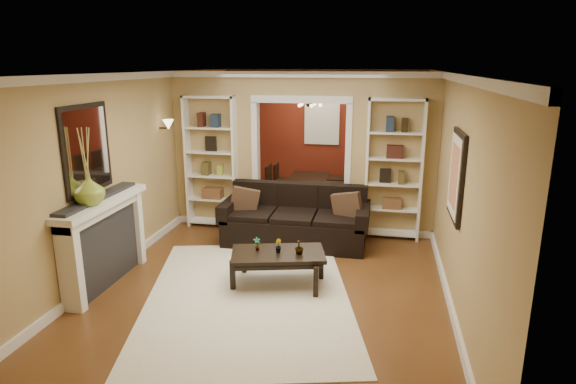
% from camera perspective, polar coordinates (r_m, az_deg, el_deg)
% --- Properties ---
extents(floor, '(8.00, 8.00, 0.00)m').
position_cam_1_polar(floor, '(7.45, -0.06, -7.26)').
color(floor, brown).
rests_on(floor, ground).
extents(ceiling, '(8.00, 8.00, 0.00)m').
position_cam_1_polar(ceiling, '(6.90, -0.07, 13.99)').
color(ceiling, white).
rests_on(ceiling, ground).
extents(wall_back, '(8.00, 0.00, 8.00)m').
position_cam_1_polar(wall_back, '(10.95, 4.06, 7.23)').
color(wall_back, tan).
rests_on(wall_back, ground).
extents(wall_front, '(8.00, 0.00, 8.00)m').
position_cam_1_polar(wall_front, '(3.41, -13.58, -11.00)').
color(wall_front, tan).
rests_on(wall_front, ground).
extents(wall_left, '(0.00, 8.00, 8.00)m').
position_cam_1_polar(wall_left, '(7.80, -16.53, 3.50)').
color(wall_left, tan).
rests_on(wall_left, ground).
extents(wall_right, '(0.00, 8.00, 8.00)m').
position_cam_1_polar(wall_right, '(6.98, 18.38, 2.06)').
color(wall_right, tan).
rests_on(wall_right, ground).
extents(partition_wall, '(4.50, 0.15, 2.70)m').
position_cam_1_polar(partition_wall, '(8.21, 1.58, 4.66)').
color(partition_wall, tan).
rests_on(partition_wall, floor).
extents(red_back_panel, '(4.44, 0.04, 2.64)m').
position_cam_1_polar(red_back_panel, '(10.92, 4.04, 7.05)').
color(red_back_panel, maroon).
rests_on(red_back_panel, floor).
extents(dining_window, '(0.78, 0.03, 0.98)m').
position_cam_1_polar(dining_window, '(10.85, 4.04, 8.22)').
color(dining_window, '#8CA5CC').
rests_on(dining_window, wall_back).
extents(area_rug, '(3.24, 3.97, 0.01)m').
position_cam_1_polar(area_rug, '(6.18, -4.73, -12.15)').
color(area_rug, white).
rests_on(area_rug, floor).
extents(sofa, '(2.34, 1.01, 0.92)m').
position_cam_1_polar(sofa, '(7.70, 0.84, -2.88)').
color(sofa, black).
rests_on(sofa, floor).
extents(pillow_left, '(0.45, 0.24, 0.43)m').
position_cam_1_polar(pillow_left, '(7.81, -5.18, -1.10)').
color(pillow_left, brown).
rests_on(pillow_left, sofa).
extents(pillow_right, '(0.47, 0.25, 0.45)m').
position_cam_1_polar(pillow_right, '(7.52, 7.05, -1.72)').
color(pillow_right, brown).
rests_on(pillow_right, sofa).
extents(coffee_table, '(1.32, 0.92, 0.45)m').
position_cam_1_polar(coffee_table, '(6.37, -1.18, -9.04)').
color(coffee_table, black).
rests_on(coffee_table, floor).
extents(plant_left, '(0.12, 0.10, 0.18)m').
position_cam_1_polar(plant_left, '(6.31, -3.69, -6.19)').
color(plant_left, '#336626').
rests_on(plant_left, coffee_table).
extents(plant_center, '(0.12, 0.12, 0.18)m').
position_cam_1_polar(plant_center, '(6.25, -1.20, -6.40)').
color(plant_center, '#336626').
rests_on(plant_center, coffee_table).
extents(plant_right, '(0.15, 0.15, 0.20)m').
position_cam_1_polar(plant_right, '(6.19, 1.34, -6.50)').
color(plant_right, '#336626').
rests_on(plant_right, coffee_table).
extents(bookshelf_left, '(0.90, 0.30, 2.30)m').
position_cam_1_polar(bookshelf_left, '(8.48, -9.03, 3.44)').
color(bookshelf_left, white).
rests_on(bookshelf_left, floor).
extents(bookshelf_right, '(0.90, 0.30, 2.30)m').
position_cam_1_polar(bookshelf_right, '(7.97, 12.42, 2.54)').
color(bookshelf_right, white).
rests_on(bookshelf_right, floor).
extents(fireplace, '(0.32, 1.70, 1.16)m').
position_cam_1_polar(fireplace, '(6.67, -20.72, -5.64)').
color(fireplace, white).
rests_on(fireplace, floor).
extents(vase, '(0.46, 0.46, 0.38)m').
position_cam_1_polar(vase, '(6.26, -22.52, 0.24)').
color(vase, '#8AA234').
rests_on(vase, fireplace).
extents(mirror, '(0.03, 0.95, 1.10)m').
position_cam_1_polar(mirror, '(6.44, -22.78, 4.72)').
color(mirror, silver).
rests_on(mirror, wall_left).
extents(wall_sconce, '(0.18, 0.18, 0.22)m').
position_cam_1_polar(wall_sconce, '(8.17, -14.38, 7.56)').
color(wall_sconce, '#FFE0A5').
rests_on(wall_sconce, wall_left).
extents(framed_art, '(0.04, 0.85, 1.05)m').
position_cam_1_polar(framed_art, '(5.96, 19.26, 1.85)').
color(framed_art, black).
rests_on(framed_art, wall_right).
extents(dining_table, '(1.45, 0.81, 0.51)m').
position_cam_1_polar(dining_table, '(10.02, 2.44, 0.14)').
color(dining_table, black).
rests_on(dining_table, floor).
extents(dining_chair_nw, '(0.51, 0.51, 0.85)m').
position_cam_1_polar(dining_chair_nw, '(9.79, -1.00, 0.83)').
color(dining_chair_nw, black).
rests_on(dining_chair_nw, floor).
extents(dining_chair_ne, '(0.49, 0.49, 0.94)m').
position_cam_1_polar(dining_chair_ne, '(9.61, 5.42, 0.78)').
color(dining_chair_ne, black).
rests_on(dining_chair_ne, floor).
extents(dining_chair_sw, '(0.43, 0.43, 0.77)m').
position_cam_1_polar(dining_chair_sw, '(10.37, -0.30, 1.39)').
color(dining_chair_sw, black).
rests_on(dining_chair_sw, floor).
extents(dining_chair_se, '(0.47, 0.47, 0.92)m').
position_cam_1_polar(dining_chair_se, '(10.20, 5.77, 1.53)').
color(dining_chair_se, black).
rests_on(dining_chair_se, floor).
extents(chandelier, '(0.50, 0.50, 0.30)m').
position_cam_1_polar(chandelier, '(9.59, 3.14, 10.18)').
color(chandelier, '#302616').
rests_on(chandelier, ceiling).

